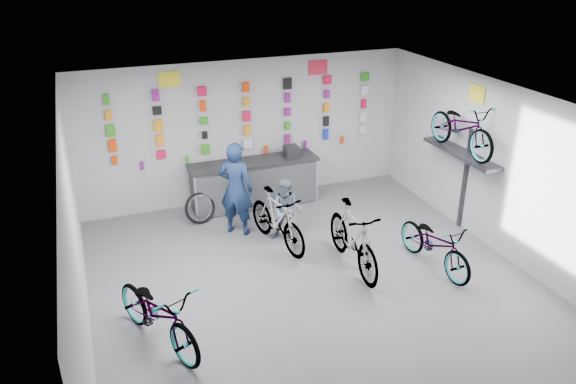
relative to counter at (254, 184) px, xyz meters
name	(u,v)px	position (x,y,z in m)	size (l,w,h in m)	color
floor	(322,294)	(0.00, -3.54, -0.49)	(8.00, 8.00, 0.00)	#4F4F54
ceiling	(328,112)	(0.00, -3.54, 2.51)	(8.00, 8.00, 0.00)	white
wall_back	(246,131)	(0.00, 0.46, 1.01)	(7.00, 7.00, 0.00)	#BABABD
wall_left	(76,252)	(-3.50, -3.54, 1.01)	(8.00, 8.00, 0.00)	#BABABD
wall_right	(514,177)	(3.50, -3.54, 1.01)	(8.00, 8.00, 0.00)	#BABABD
counter	(254,184)	(0.00, 0.00, 0.00)	(2.70, 0.66, 1.00)	black
merch_wall	(246,118)	(-0.02, 0.39, 1.32)	(5.57, 0.08, 1.57)	#F63B03
wall_bracket	(461,157)	(3.33, -2.34, 0.98)	(0.39, 1.90, 2.00)	#333338
sign_left	(170,79)	(-1.50, 0.44, 2.23)	(0.42, 0.02, 0.30)	yellow
sign_right	(318,68)	(1.60, 0.44, 2.23)	(0.42, 0.02, 0.30)	#E22741
sign_side	(477,94)	(3.48, -2.34, 2.16)	(0.02, 0.40, 0.30)	yellow
bike_left	(158,313)	(-2.59, -3.82, 0.02)	(0.67, 1.92, 1.01)	gray
bike_center	(353,238)	(0.80, -2.98, 0.09)	(0.54, 1.92, 1.15)	gray
bike_right	(435,243)	(2.11, -3.46, -0.02)	(0.61, 1.76, 0.93)	gray
bike_service	(277,219)	(-0.13, -1.79, 0.04)	(0.50, 1.76, 1.06)	gray
bike_wall	(462,127)	(3.25, -2.34, 1.57)	(0.63, 1.80, 0.95)	gray
clerk	(236,189)	(-0.68, -1.04, 0.43)	(0.67, 0.44, 1.83)	#15274D
customer	(287,210)	(0.11, -1.65, 0.12)	(0.59, 0.46, 1.21)	slate
spare_wheel	(200,208)	(-1.25, -0.37, -0.18)	(0.69, 0.40, 0.64)	black
register	(291,151)	(0.84, 0.01, 0.62)	(0.28, 0.30, 0.22)	black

